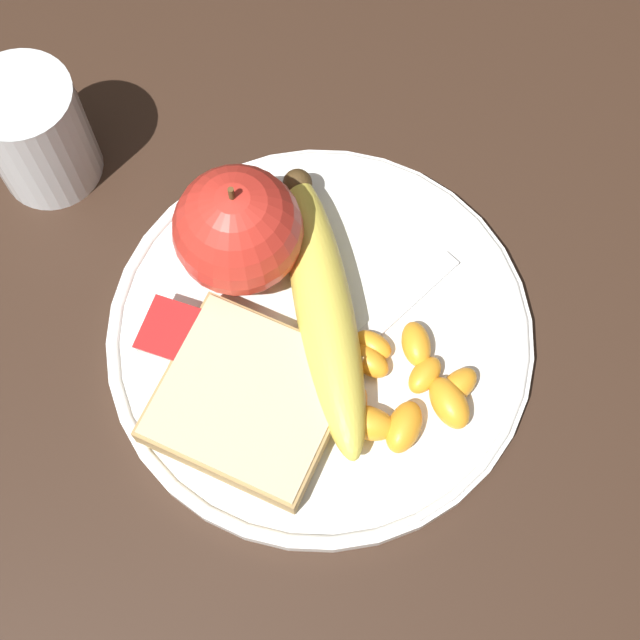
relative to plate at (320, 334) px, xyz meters
The scene contains 17 objects.
ground_plane 0.01m from the plate, ahead, with size 3.00×3.00×0.00m, color #332116.
plate is the anchor object (origin of this frame).
juice_glass 0.23m from the plate, 15.48° to the right, with size 0.07×0.07×0.09m.
apple 0.09m from the plate, 26.18° to the right, with size 0.08×0.08×0.09m.
banana 0.02m from the plate, 75.37° to the right, with size 0.13×0.19×0.04m.
bread_slice 0.07m from the plate, 68.05° to the left, with size 0.12×0.11×0.02m.
fork 0.02m from the plate, 146.35° to the left, with size 0.10×0.16×0.00m.
jam_packet 0.09m from the plate, 24.33° to the left, with size 0.05×0.04×0.02m.
orange_segment_0 0.04m from the plate, behind, with size 0.03×0.02×0.01m.
orange_segment_1 0.04m from the plate, 162.70° to the left, with size 0.03×0.03×0.02m.
orange_segment_2 0.09m from the plate, behind, with size 0.03×0.03×0.02m.
orange_segment_3 0.06m from the plate, 125.70° to the left, with size 0.03×0.04×0.02m.
orange_segment_4 0.07m from the plate, 133.66° to the left, with size 0.04×0.02×0.02m.
orange_segment_5 0.07m from the plate, behind, with size 0.02×0.03×0.02m.
orange_segment_6 0.06m from the plate, behind, with size 0.03×0.04×0.02m.
orange_segment_7 0.08m from the plate, 146.86° to the left, with size 0.02×0.03×0.02m.
orange_segment_8 0.09m from the plate, 166.51° to the left, with size 0.04×0.04×0.02m.
Camera 1 is at (-0.07, 0.20, 0.55)m, focal length 50.00 mm.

